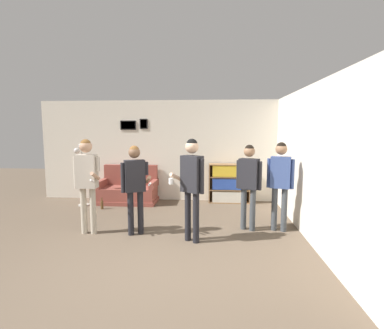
{
  "coord_description": "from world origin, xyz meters",
  "views": [
    {
      "loc": [
        1.0,
        -3.85,
        1.95
      ],
      "look_at": [
        0.53,
        2.08,
        1.23
      ],
      "focal_mm": 28.0,
      "sensor_mm": 36.0,
      "label": 1
    }
  ],
  "objects": [
    {
      "name": "bottle_on_floor",
      "position": [
        -1.75,
        3.06,
        0.11
      ],
      "size": [
        0.07,
        0.07,
        0.28
      ],
      "color": "brown",
      "rests_on": "ground_plane"
    },
    {
      "name": "person_player_foreground_left",
      "position": [
        -1.35,
        1.39,
        1.09
      ],
      "size": [
        0.5,
        0.47,
        1.76
      ],
      "color": "#B7AD99",
      "rests_on": "ground_plane"
    },
    {
      "name": "wall_back",
      "position": [
        -0.0,
        4.19,
        1.35
      ],
      "size": [
        7.62,
        0.08,
        2.7
      ],
      "color": "silver",
      "rests_on": "ground_plane"
    },
    {
      "name": "person_player_foreground_center",
      "position": [
        -0.46,
        1.4,
        1.01
      ],
      "size": [
        0.58,
        0.39,
        1.65
      ],
      "color": "black",
      "rests_on": "ground_plane"
    },
    {
      "name": "wall_right",
      "position": [
        2.64,
        2.08,
        1.35
      ],
      "size": [
        0.06,
        6.56,
        2.7
      ],
      "color": "silver",
      "rests_on": "ground_plane"
    },
    {
      "name": "floor_lamp",
      "position": [
        -2.34,
        3.35,
        1.17
      ],
      "size": [
        0.36,
        0.39,
        1.68
      ],
      "color": "#ADA89E",
      "rests_on": "ground_plane"
    },
    {
      "name": "person_watcher_holding_cup",
      "position": [
        0.6,
        1.14,
        1.11
      ],
      "size": [
        0.59,
        0.37,
        1.78
      ],
      "color": "black",
      "rests_on": "ground_plane"
    },
    {
      "name": "ground_plane",
      "position": [
        0.0,
        0.0,
        0.0
      ],
      "size": [
        20.0,
        20.0,
        0.0
      ],
      "primitive_type": "plane",
      "color": "brown"
    },
    {
      "name": "person_spectator_far_right",
      "position": [
        2.21,
        1.82,
        1.04
      ],
      "size": [
        0.48,
        0.29,
        1.7
      ],
      "color": "#3D4247",
      "rests_on": "ground_plane"
    },
    {
      "name": "person_spectator_near_bookshelf",
      "position": [
        1.63,
        1.82,
        1.01
      ],
      "size": [
        0.46,
        0.34,
        1.65
      ],
      "color": "#3D4247",
      "rests_on": "ground_plane"
    },
    {
      "name": "couch",
      "position": [
        -1.3,
        3.78,
        0.31
      ],
      "size": [
        1.51,
        0.8,
        0.97
      ],
      "color": "brown",
      "rests_on": "ground_plane"
    },
    {
      "name": "bookshelf",
      "position": [
        1.36,
        3.97,
        0.51
      ],
      "size": [
        1.08,
        0.3,
        1.03
      ],
      "color": "olive",
      "rests_on": "ground_plane"
    }
  ]
}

